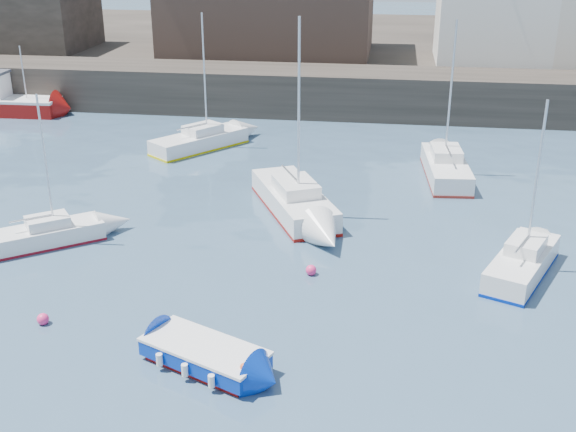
# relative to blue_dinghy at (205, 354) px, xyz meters

# --- Properties ---
(quay_wall) EXTENTS (90.00, 5.00, 3.00)m
(quay_wall) POSITION_rel_blue_dinghy_xyz_m (1.30, 31.71, 1.08)
(quay_wall) COLOR #28231E
(quay_wall) RESTS_ON ground
(land_strip) EXTENTS (90.00, 32.00, 2.80)m
(land_strip) POSITION_rel_blue_dinghy_xyz_m (1.30, 49.71, 0.98)
(land_strip) COLOR #28231E
(land_strip) RESTS_ON ground
(warehouse) EXTENTS (16.40, 10.40, 7.60)m
(warehouse) POSITION_rel_blue_dinghy_xyz_m (-4.70, 39.71, 6.20)
(warehouse) COLOR #3D2D26
(warehouse) RESTS_ON land_strip
(bldg_west) EXTENTS (14.00, 8.00, 5.00)m
(bldg_west) POSITION_rel_blue_dinghy_xyz_m (-26.70, 38.71, 4.88)
(bldg_west) COLOR #353028
(bldg_west) RESTS_ON land_strip
(blue_dinghy) EXTENTS (4.31, 3.20, 0.76)m
(blue_dinghy) POSITION_rel_blue_dinghy_xyz_m (0.00, 0.00, 0.00)
(blue_dinghy) COLOR maroon
(blue_dinghy) RESTS_ON ground
(fishing_boat) EXTENTS (7.22, 2.87, 4.74)m
(fishing_boat) POSITION_rel_blue_dinghy_xyz_m (-21.51, 28.21, 0.50)
(fishing_boat) COLOR maroon
(fishing_boat) RESTS_ON ground
(sailboat_a) EXTENTS (4.83, 4.23, 6.37)m
(sailboat_a) POSITION_rel_blue_dinghy_xyz_m (-8.89, 7.72, 0.03)
(sailboat_a) COLOR white
(sailboat_a) RESTS_ON ground
(sailboat_b) EXTENTS (5.03, 7.24, 8.97)m
(sailboat_b) POSITION_rel_blue_dinghy_xyz_m (0.97, 12.95, 0.16)
(sailboat_b) COLOR white
(sailboat_b) RESTS_ON ground
(sailboat_c) EXTENTS (3.57, 5.35, 6.75)m
(sailboat_c) POSITION_rel_blue_dinghy_xyz_m (10.52, 7.74, 0.10)
(sailboat_c) COLOR white
(sailboat_c) RESTS_ON ground
(sailboat_f) EXTENTS (2.47, 6.36, 8.09)m
(sailboat_f) POSITION_rel_blue_dinghy_xyz_m (8.26, 18.82, 0.15)
(sailboat_f) COLOR white
(sailboat_f) RESTS_ON ground
(sailboat_h) EXTENTS (5.28, 6.00, 7.83)m
(sailboat_h) POSITION_rel_blue_dinghy_xyz_m (-5.93, 22.00, 0.09)
(sailboat_h) COLOR white
(sailboat_h) RESTS_ON ground
(buoy_near) EXTENTS (0.41, 0.41, 0.41)m
(buoy_near) POSITION_rel_blue_dinghy_xyz_m (-6.05, 1.64, -0.42)
(buoy_near) COLOR #FF2E76
(buoy_near) RESTS_ON ground
(buoy_mid) EXTENTS (0.42, 0.42, 0.42)m
(buoy_mid) POSITION_rel_blue_dinghy_xyz_m (2.51, 6.58, -0.42)
(buoy_mid) COLOR #FF2E76
(buoy_mid) RESTS_ON ground
(buoy_far) EXTENTS (0.40, 0.40, 0.40)m
(buoy_far) POSITION_rel_blue_dinghy_xyz_m (-0.00, 16.10, -0.42)
(buoy_far) COLOR #FF2E76
(buoy_far) RESTS_ON ground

